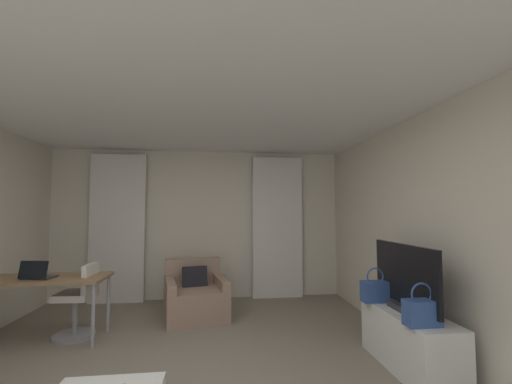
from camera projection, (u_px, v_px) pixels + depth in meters
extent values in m
cube|color=beige|center=(200.00, 224.00, 5.63)|extent=(5.12, 0.06, 2.60)
cube|color=beige|center=(458.00, 236.00, 2.93)|extent=(0.06, 6.12, 2.60)
cube|color=white|center=(182.00, 83.00, 2.71)|extent=(5.12, 6.12, 0.06)
cube|color=silver|center=(117.00, 228.00, 5.34)|extent=(0.90, 0.06, 2.50)
cube|color=silver|center=(277.00, 227.00, 5.66)|extent=(0.90, 0.06, 2.50)
cube|color=#997A66|center=(196.00, 303.00, 4.55)|extent=(1.00, 1.01, 0.42)
cube|color=#997A66|center=(193.00, 270.00, 4.91)|extent=(0.85, 0.31, 0.37)
cube|color=#997A66|center=(220.00, 296.00, 4.66)|extent=(0.29, 0.87, 0.56)
cube|color=#997A66|center=(170.00, 300.00, 4.44)|extent=(0.29, 0.87, 0.56)
cube|color=black|center=(195.00, 279.00, 4.69)|extent=(0.39, 0.27, 0.37)
cube|color=olive|center=(41.00, 279.00, 3.74)|extent=(1.48, 0.59, 0.04)
cylinder|color=#99999E|center=(108.00, 303.00, 4.04)|extent=(0.04, 0.04, 0.71)
cylinder|color=#99999E|center=(93.00, 316.00, 3.56)|extent=(0.04, 0.04, 0.71)
cylinder|color=gray|center=(75.00, 318.00, 3.85)|extent=(0.06, 0.06, 0.46)
cylinder|color=gray|center=(74.00, 335.00, 3.83)|extent=(0.48, 0.48, 0.04)
cube|color=silver|center=(76.00, 295.00, 3.86)|extent=(0.42, 0.42, 0.08)
cube|color=silver|center=(91.00, 278.00, 3.89)|extent=(0.08, 0.36, 0.34)
cube|color=#2D2D33|center=(40.00, 277.00, 3.69)|extent=(0.35, 0.26, 0.02)
cube|color=black|center=(33.00, 270.00, 3.59)|extent=(0.32, 0.09, 0.20)
cube|color=white|center=(409.00, 340.00, 3.07)|extent=(0.44, 1.11, 0.54)
cube|color=#333338|center=(406.00, 307.00, 3.13)|extent=(0.20, 0.36, 0.06)
cube|color=black|center=(405.00, 274.00, 3.15)|extent=(0.04, 1.03, 0.59)
cube|color=#335193|center=(376.00, 291.00, 3.44)|extent=(0.30, 0.14, 0.22)
torus|color=#335193|center=(375.00, 277.00, 3.45)|extent=(0.20, 0.02, 0.20)
cube|color=#335193|center=(422.00, 313.00, 2.72)|extent=(0.30, 0.14, 0.22)
torus|color=#335193|center=(421.00, 294.00, 2.73)|extent=(0.20, 0.02, 0.20)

